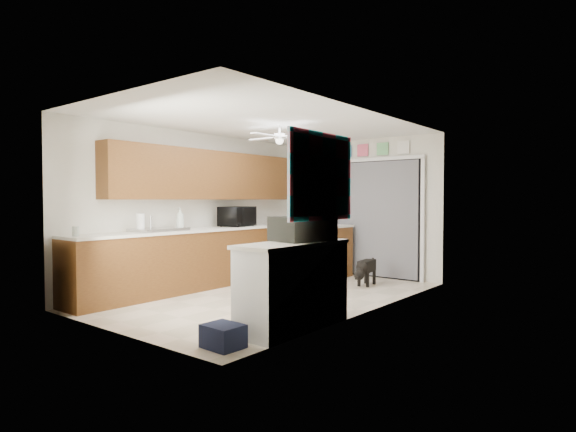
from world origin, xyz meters
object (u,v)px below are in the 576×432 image
Objects in this scene: paper_towel_roll at (140,223)px; man at (301,230)px; microwave at (237,216)px; suitcase at (303,229)px; dog at (367,271)px; cardboard_box at (255,307)px; navy_crate at (223,336)px; soap_bottle at (180,218)px.

paper_towel_roll is 0.15× the size of man.
paper_towel_roll is at bearing 163.88° from microwave.
suitcase is 1.08× the size of dog.
microwave reaches higher than paper_towel_roll.
microwave is 3.05m from suitcase.
dog is at bearing 90.95° from cardboard_box.
paper_towel_roll is 0.44× the size of dog.
cardboard_box is at bearing -155.61° from suitcase.
suitcase is 3.21m from man.
navy_crate is 4.22m from man.
microwave is 1.84m from paper_towel_roll.
man reaches higher than dog.
navy_crate is (2.64, -1.62, -1.00)m from soap_bottle.
dog is at bearing 98.67° from navy_crate.
suitcase reaches higher than cardboard_box.
paper_towel_roll is at bearing 161.24° from man.
man reaches higher than paper_towel_roll.
cardboard_box reaches higher than navy_crate.
microwave is at bearing 160.31° from suitcase.
soap_bottle is 0.79× the size of cardboard_box.
soap_bottle is 3.11m from dog.
soap_bottle reaches higher than cardboard_box.
cardboard_box is (2.13, 0.11, -0.94)m from paper_towel_roll.
cardboard_box is at bearing -97.19° from dog.
navy_crate is at bearing -81.59° from suitcase.
paper_towel_roll is 2.33m from cardboard_box.
microwave reaches higher than suitcase.
dog is (2.08, 2.85, -0.84)m from paper_towel_roll.
man is at bearing 74.38° from paper_towel_roll.
man reaches higher than cardboard_box.
suitcase is 2.81m from dog.
man is (0.76, 2.09, -0.25)m from soap_bottle.
microwave is 1.14m from soap_bottle.
dog is (1.30, 0.06, -0.63)m from man.
soap_bottle is at bearing -177.73° from suitcase.
microwave is 2.35× the size of paper_towel_roll.
soap_bottle is at bearing 164.35° from cardboard_box.
suitcase is 1.48× the size of cardboard_box.
cardboard_box is at bearing -142.95° from microwave.
paper_towel_roll is at bearing 160.92° from navy_crate.
cardboard_box is 1.18× the size of navy_crate.
navy_crate is (0.53, -1.02, -0.02)m from cardboard_box.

